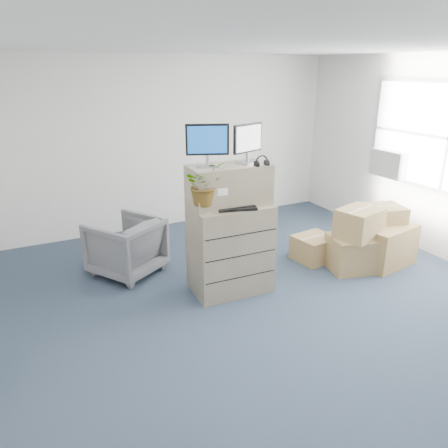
{
  "coord_description": "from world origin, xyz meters",
  "views": [
    {
      "loc": [
        -2.39,
        -3.4,
        2.62
      ],
      "look_at": [
        -0.49,
        0.4,
        1.07
      ],
      "focal_mm": 35.0,
      "sensor_mm": 36.0,
      "label": 1
    }
  ],
  "objects_px": {
    "keyboard": "(234,208)",
    "office_chair": "(126,244)",
    "water_bottle": "(239,191)",
    "potted_plant": "(204,189)",
    "filing_cabinet_lower": "(231,249)",
    "monitor_left": "(207,143)",
    "monitor_right": "(248,141)"
  },
  "relations": [
    {
      "from": "keyboard",
      "to": "office_chair",
      "type": "bearing_deg",
      "value": 147.61
    },
    {
      "from": "keyboard",
      "to": "office_chair",
      "type": "height_order",
      "value": "keyboard"
    },
    {
      "from": "keyboard",
      "to": "water_bottle",
      "type": "distance_m",
      "value": 0.25
    },
    {
      "from": "keyboard",
      "to": "potted_plant",
      "type": "relative_size",
      "value": 0.9
    },
    {
      "from": "potted_plant",
      "to": "office_chair",
      "type": "relative_size",
      "value": 0.68
    },
    {
      "from": "water_bottle",
      "to": "potted_plant",
      "type": "bearing_deg",
      "value": -168.34
    },
    {
      "from": "filing_cabinet_lower",
      "to": "office_chair",
      "type": "xyz_separation_m",
      "value": [
        -1.02,
        1.02,
        -0.13
      ]
    },
    {
      "from": "potted_plant",
      "to": "monitor_left",
      "type": "bearing_deg",
      "value": 53.07
    },
    {
      "from": "monitor_right",
      "to": "office_chair",
      "type": "xyz_separation_m",
      "value": [
        -1.27,
        0.96,
        -1.39
      ]
    },
    {
      "from": "keyboard",
      "to": "water_bottle",
      "type": "bearing_deg",
      "value": 64.16
    },
    {
      "from": "keyboard",
      "to": "monitor_left",
      "type": "bearing_deg",
      "value": 153.4
    },
    {
      "from": "filing_cabinet_lower",
      "to": "monitor_right",
      "type": "relative_size",
      "value": 2.42
    },
    {
      "from": "keyboard",
      "to": "potted_plant",
      "type": "height_order",
      "value": "potted_plant"
    },
    {
      "from": "potted_plant",
      "to": "office_chair",
      "type": "distance_m",
      "value": 1.58
    },
    {
      "from": "potted_plant",
      "to": "office_chair",
      "type": "height_order",
      "value": "potted_plant"
    },
    {
      "from": "monitor_left",
      "to": "filing_cabinet_lower",
      "type": "bearing_deg",
      "value": 2.88
    },
    {
      "from": "monitor_right",
      "to": "potted_plant",
      "type": "height_order",
      "value": "monitor_right"
    },
    {
      "from": "keyboard",
      "to": "water_bottle",
      "type": "height_order",
      "value": "water_bottle"
    },
    {
      "from": "monitor_right",
      "to": "water_bottle",
      "type": "xyz_separation_m",
      "value": [
        -0.13,
        -0.04,
        -0.57
      ]
    },
    {
      "from": "monitor_left",
      "to": "keyboard",
      "type": "bearing_deg",
      "value": -22.15
    },
    {
      "from": "filing_cabinet_lower",
      "to": "water_bottle",
      "type": "distance_m",
      "value": 0.71
    },
    {
      "from": "keyboard",
      "to": "filing_cabinet_lower",
      "type": "bearing_deg",
      "value": 95.73
    },
    {
      "from": "filing_cabinet_lower",
      "to": "monitor_left",
      "type": "height_order",
      "value": "monitor_left"
    },
    {
      "from": "monitor_left",
      "to": "keyboard",
      "type": "relative_size",
      "value": 0.94
    },
    {
      "from": "office_chair",
      "to": "water_bottle",
      "type": "bearing_deg",
      "value": 106.4
    },
    {
      "from": "filing_cabinet_lower",
      "to": "keyboard",
      "type": "xyz_separation_m",
      "value": [
        -0.03,
        -0.13,
        0.56
      ]
    },
    {
      "from": "keyboard",
      "to": "potted_plant",
      "type": "xyz_separation_m",
      "value": [
        -0.35,
        0.05,
        0.25
      ]
    },
    {
      "from": "water_bottle",
      "to": "potted_plant",
      "type": "xyz_separation_m",
      "value": [
        -0.49,
        -0.1,
        0.11
      ]
    },
    {
      "from": "water_bottle",
      "to": "potted_plant",
      "type": "height_order",
      "value": "potted_plant"
    },
    {
      "from": "potted_plant",
      "to": "water_bottle",
      "type": "bearing_deg",
      "value": 11.66
    },
    {
      "from": "keyboard",
      "to": "water_bottle",
      "type": "xyz_separation_m",
      "value": [
        0.14,
        0.15,
        0.14
      ]
    },
    {
      "from": "filing_cabinet_lower",
      "to": "monitor_right",
      "type": "xyz_separation_m",
      "value": [
        0.25,
        0.06,
        1.26
      ]
    }
  ]
}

